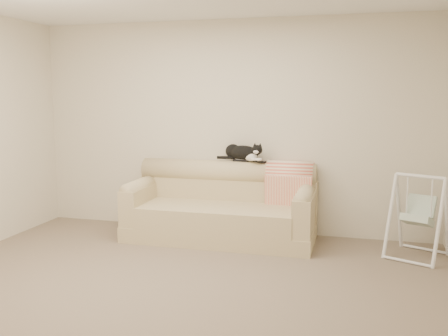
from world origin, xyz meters
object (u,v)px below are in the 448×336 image
remote_b (260,161)px  tuxedo_cat (243,152)px  sofa (222,209)px  remote_a (240,160)px  baby_swing (418,216)px

remote_b → tuxedo_cat: (-0.21, 0.03, 0.10)m
sofa → remote_a: size_ratio=11.95×
sofa → remote_b: (0.41, 0.23, 0.56)m
sofa → remote_b: 0.73m
sofa → remote_a: remote_a is taller
remote_a → remote_b: 0.24m
tuxedo_cat → baby_swing: size_ratio=0.66×
remote_b → baby_swing: 1.87m
tuxedo_cat → sofa: bearing=-127.5°
sofa → tuxedo_cat: tuxedo_cat is taller
remote_b → tuxedo_cat: 0.24m
remote_a → baby_swing: (2.01, -0.41, -0.47)m
sofa → tuxedo_cat: size_ratio=3.78×
sofa → remote_b: size_ratio=12.77×
remote_a → baby_swing: 2.10m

